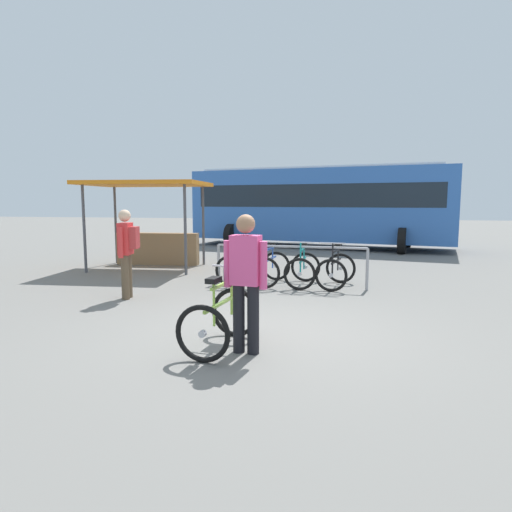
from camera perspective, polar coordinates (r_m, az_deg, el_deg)
The scene contains 11 objects.
ground_plane at distance 6.21m, azimuth 1.01°, elevation -9.72°, with size 80.00×80.00×0.00m, color slate.
bike_rack_rail at distance 9.34m, azimuth 4.38°, elevation 0.07°, with size 3.21×0.19×0.88m.
racked_bike_lime at distance 9.80m, azimuth -2.13°, elevation -1.33°, with size 0.86×1.22×0.98m.
racked_bike_blue at distance 9.63m, azimuth 1.87°, elevation -1.47°, with size 0.74×1.14×0.97m.
racked_bike_teal at distance 9.51m, azimuth 6.00°, elevation -1.62°, with size 0.69×1.11×0.97m.
racked_bike_black at distance 9.44m, azimuth 10.21°, elevation -1.75°, with size 0.83×1.18×0.97m.
featured_bicycle at distance 5.55m, azimuth -4.13°, elevation -6.56°, with size 0.78×1.24×1.09m.
person_with_featured_bike at distance 5.19m, azimuth -1.32°, elevation -2.76°, with size 0.53×0.24×1.64m.
pedestrian_with_backpack at distance 8.48m, azimuth -16.21°, elevation 0.98°, with size 0.38×0.52×1.64m.
bus_distant at distance 17.73m, azimuth 8.11°, elevation 6.78°, with size 10.30×4.65×3.08m.
market_stall at distance 12.51m, azimuth -13.21°, elevation 5.02°, with size 3.27×2.53×2.30m.
Camera 1 is at (1.09, -5.85, 1.78)m, focal length 31.25 mm.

